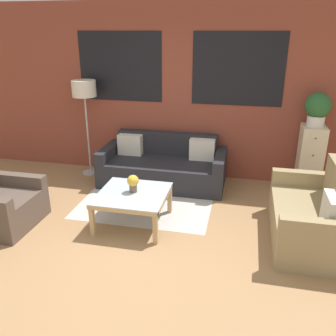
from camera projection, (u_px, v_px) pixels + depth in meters
ground_plane at (135, 250)px, 4.09m from camera, size 16.00×16.00×0.00m
wall_back_brick at (177, 93)px, 5.80m from camera, size 8.40×0.09×2.80m
rug at (146, 202)px, 5.21m from camera, size 1.90×1.42×0.00m
couch_dark at (163, 167)px, 5.79m from camera, size 1.99×0.88×0.78m
settee_vintage at (313, 217)px, 4.18m from camera, size 0.80×1.46×0.92m
armchair_corner at (0, 205)px, 4.54m from camera, size 0.80×0.87×0.84m
coffee_table at (133, 198)px, 4.53m from camera, size 0.87×0.87×0.44m
floor_lamp at (84, 93)px, 5.78m from camera, size 0.39×0.39×1.61m
drawer_cabinet at (310, 159)px, 5.44m from camera, size 0.35×0.42×1.04m
potted_plant at (318, 108)px, 5.15m from camera, size 0.37×0.37×0.49m
flower_vase at (133, 182)px, 4.49m from camera, size 0.15×0.15×0.23m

